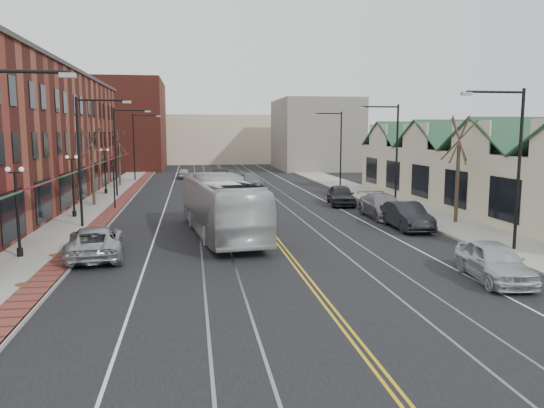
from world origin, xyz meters
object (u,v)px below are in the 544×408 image
object	(u,v)px
parked_car_c	(383,206)
parked_car_b	(407,216)
parked_suv	(95,242)
transit_bus	(221,206)
parked_car_a	(494,262)
parked_car_d	(341,195)

from	to	relation	value
parked_car_c	parked_car_b	bearing A→B (deg)	-90.37
parked_suv	parked_car_b	bearing A→B (deg)	-171.60
transit_bus	parked_car_c	world-z (taller)	transit_bus
parked_car_a	parked_car_d	world-z (taller)	parked_car_d
parked_suv	parked_car_c	distance (m)	20.20
parked_car_c	parked_car_d	distance (m)	6.80
parked_car_d	parked_car_c	bearing A→B (deg)	-72.76
parked_suv	parked_car_a	xyz separation A→B (m)	(16.80, -6.51, 0.03)
transit_bus	parked_car_a	xyz separation A→B (m)	(10.46, -10.97, -0.94)
transit_bus	parked_suv	world-z (taller)	transit_bus
parked_car_c	transit_bus	bearing A→B (deg)	-156.62
parked_suv	parked_car_a	size ratio (longest dim) A/B	1.17
parked_suv	parked_car_b	size ratio (longest dim) A/B	1.09
parked_suv	parked_car_d	world-z (taller)	parked_car_d
parked_car_b	parked_car_d	world-z (taller)	same
parked_suv	parked_car_c	bearing A→B (deg)	-159.63
parked_suv	parked_car_c	size ratio (longest dim) A/B	0.96
transit_bus	parked_car_b	size ratio (longest dim) A/B	2.48
parked_car_b	parked_car_c	xyz separation A→B (m)	(0.08, 4.37, 0.00)
parked_car_a	parked_car_d	bearing A→B (deg)	96.82
parked_suv	parked_car_b	world-z (taller)	parked_car_b
parked_car_d	parked_car_b	bearing A→B (deg)	-76.91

